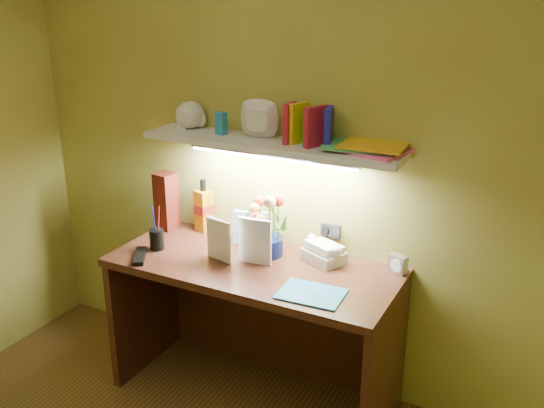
% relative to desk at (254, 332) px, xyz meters
% --- Properties ---
extents(desk, '(1.40, 0.60, 0.75)m').
position_rel_desk_xyz_m(desk, '(0.00, 0.00, 0.00)').
color(desk, black).
rests_on(desk, ground).
extents(flower_bouquet, '(0.22, 0.22, 0.31)m').
position_rel_desk_xyz_m(flower_bouquet, '(-0.00, 0.13, 0.53)').
color(flower_bouquet, '#091238').
rests_on(flower_bouquet, desk).
extents(telephone, '(0.23, 0.21, 0.11)m').
position_rel_desk_xyz_m(telephone, '(0.29, 0.18, 0.43)').
color(telephone, '#E9E7C8').
rests_on(telephone, desk).
extents(desk_clock, '(0.10, 0.07, 0.09)m').
position_rel_desk_xyz_m(desk_clock, '(0.64, 0.23, 0.42)').
color(desk_clock, silver).
rests_on(desk_clock, desk).
extents(whisky_bottle, '(0.10, 0.10, 0.29)m').
position_rel_desk_xyz_m(whisky_bottle, '(-0.44, 0.25, 0.52)').
color(whisky_bottle, '#B07406').
rests_on(whisky_bottle, desk).
extents(whisky_box, '(0.12, 0.12, 0.31)m').
position_rel_desk_xyz_m(whisky_box, '(-0.64, 0.19, 0.53)').
color(whisky_box, '#5C1A0F').
rests_on(whisky_box, desk).
extents(pen_cup, '(0.09, 0.09, 0.18)m').
position_rel_desk_xyz_m(pen_cup, '(-0.52, -0.07, 0.46)').
color(pen_cup, black).
rests_on(pen_cup, desk).
extents(art_card, '(0.18, 0.08, 0.18)m').
position_rel_desk_xyz_m(art_card, '(-0.13, 0.20, 0.46)').
color(art_card, white).
rests_on(art_card, desk).
extents(tv_remote, '(0.15, 0.19, 0.02)m').
position_rel_desk_xyz_m(tv_remote, '(-0.52, -0.20, 0.39)').
color(tv_remote, black).
rests_on(tv_remote, desk).
extents(blue_folder, '(0.29, 0.22, 0.01)m').
position_rel_desk_xyz_m(blue_folder, '(0.37, -0.15, 0.38)').
color(blue_folder, '#237FBE').
rests_on(blue_folder, desk).
extents(desk_book_a, '(0.16, 0.06, 0.21)m').
position_rel_desk_xyz_m(desk_book_a, '(-0.24, -0.02, 0.48)').
color(desk_book_a, white).
rests_on(desk_book_a, desk).
extents(desk_book_b, '(0.17, 0.03, 0.23)m').
position_rel_desk_xyz_m(desk_book_b, '(-0.08, 0.01, 0.49)').
color(desk_book_b, silver).
rests_on(desk_book_b, desk).
extents(wall_shelf, '(1.31, 0.34, 0.22)m').
position_rel_desk_xyz_m(wall_shelf, '(0.00, 0.18, 0.96)').
color(wall_shelf, silver).
rests_on(wall_shelf, ground).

